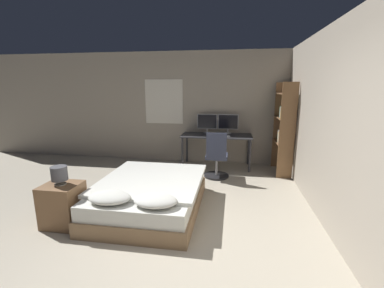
{
  "coord_description": "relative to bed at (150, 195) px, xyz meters",
  "views": [
    {
      "loc": [
        0.71,
        -2.29,
        1.87
      ],
      "look_at": [
        -0.07,
        2.62,
        0.75
      ],
      "focal_mm": 24.0,
      "sensor_mm": 36.0,
      "label": 1
    }
  ],
  "objects": [
    {
      "name": "bedside_lamp",
      "position": [
        -1.04,
        -0.61,
        0.5
      ],
      "size": [
        0.21,
        0.21,
        0.25
      ],
      "color": "gray",
      "rests_on": "nightstand"
    },
    {
      "name": "nightstand",
      "position": [
        -1.04,
        -0.61,
        0.05
      ],
      "size": [
        0.48,
        0.44,
        0.58
      ],
      "color": "brown",
      "rests_on": "ground_plane"
    },
    {
      "name": "desk",
      "position": [
        0.85,
        2.37,
        0.44
      ],
      "size": [
        1.62,
        0.7,
        0.77
      ],
      "color": "#38383D",
      "rests_on": "ground_plane"
    },
    {
      "name": "wall_side_right",
      "position": [
        2.51,
        0.27,
        1.11
      ],
      "size": [
        0.06,
        12.0,
        2.7
      ],
      "color": "#9E9384",
      "rests_on": "ground_plane"
    },
    {
      "name": "monitor_right",
      "position": [
        1.11,
        2.62,
        0.79
      ],
      "size": [
        0.48,
        0.16,
        0.46
      ],
      "color": "#B7B7BC",
      "rests_on": "desk"
    },
    {
      "name": "wall_back",
      "position": [
        0.49,
        2.79,
        1.11
      ],
      "size": [
        12.0,
        0.08,
        2.7
      ],
      "color": "#9E9384",
      "rests_on": "ground_plane"
    },
    {
      "name": "bookshelf",
      "position": [
        2.3,
        2.1,
        0.82
      ],
      "size": [
        0.31,
        0.83,
        1.96
      ],
      "color": "brown",
      "rests_on": "ground_plane"
    },
    {
      "name": "monitor_left",
      "position": [
        0.6,
        2.62,
        0.79
      ],
      "size": [
        0.48,
        0.16,
        0.46
      ],
      "color": "#B7B7BC",
      "rests_on": "desk"
    },
    {
      "name": "ground_plane",
      "position": [
        0.5,
        -1.23,
        -0.24
      ],
      "size": [
        20.0,
        20.0,
        0.0
      ],
      "primitive_type": "plane",
      "color": "#B2A893"
    },
    {
      "name": "office_chair",
      "position": [
        0.91,
        1.6,
        0.15
      ],
      "size": [
        0.52,
        0.52,
        0.97
      ],
      "color": "black",
      "rests_on": "ground_plane"
    },
    {
      "name": "computer_mouse",
      "position": [
        1.14,
        2.12,
        0.54
      ],
      "size": [
        0.07,
        0.05,
        0.04
      ],
      "color": "#B7B7BC",
      "rests_on": "desk"
    },
    {
      "name": "bed",
      "position": [
        0.0,
        0.0,
        0.0
      ],
      "size": [
        1.52,
        1.92,
        0.55
      ],
      "color": "#846647",
      "rests_on": "ground_plane"
    },
    {
      "name": "keyboard",
      "position": [
        0.85,
        2.12,
        0.53
      ],
      "size": [
        0.38,
        0.13,
        0.02
      ],
      "color": "#B7B7BC",
      "rests_on": "desk"
    }
  ]
}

